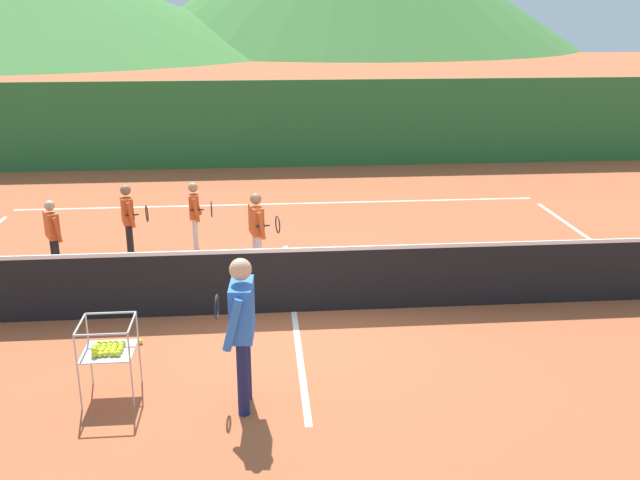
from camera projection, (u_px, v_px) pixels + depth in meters
name	position (u px, v px, depth m)	size (l,w,h in m)	color
ground_plane	(294.00, 312.00, 10.21)	(120.00, 120.00, 0.00)	#B25633
line_baseline_far	(280.00, 204.00, 15.81)	(11.54, 0.08, 0.01)	white
line_service_center	(294.00, 312.00, 10.21)	(0.08, 5.94, 0.01)	white
tennis_net	(293.00, 280.00, 10.05)	(11.52, 0.08, 1.05)	#333338
instructor	(242.00, 320.00, 7.48)	(0.43, 0.80, 1.72)	#191E4C
student_0	(53.00, 230.00, 11.46)	(0.36, 0.51, 1.24)	black
student_1	(128.00, 215.00, 12.11)	(0.54, 0.57, 1.33)	black
student_2	(195.00, 210.00, 12.55)	(0.44, 0.59, 1.26)	silver
student_3	(257.00, 225.00, 11.49)	(0.51, 0.60, 1.35)	silver
ball_cart	(108.00, 349.00, 7.83)	(0.58, 0.58, 0.90)	#B7B7BC
tennis_ball_0	(140.00, 342.00, 9.22)	(0.07, 0.07, 0.07)	yellow
windscreen_fence	(274.00, 124.00, 19.13)	(25.38, 0.08, 2.35)	#286B33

